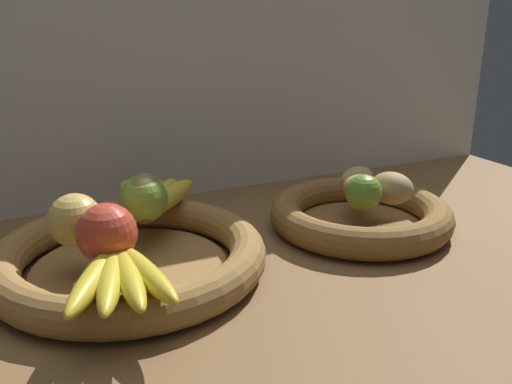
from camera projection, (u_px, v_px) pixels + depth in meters
The scene contains 14 objects.
ground_plane at pixel (267, 255), 83.51cm from camera, with size 140.00×90.00×3.00cm, color brown.
back_wall at pixel (197, 48), 100.14cm from camera, with size 140.00×3.00×55.00cm.
fruit_bowl_left at pixel (130, 257), 73.93cm from camera, with size 37.29×37.29×4.94cm.
fruit_bowl_right at pixel (361, 215), 88.93cm from camera, with size 29.59×29.59×4.94cm.
apple_golden_left at pixel (75, 220), 69.95cm from camera, with size 7.03×7.03×7.03cm, color #DBB756.
apple_red_front at pixel (107, 233), 65.46cm from camera, with size 7.38×7.38×7.38cm, color #CC422D.
apple_green_back at pixel (144, 199), 77.99cm from camera, with size 6.99×6.99×6.99cm, color #7AA338.
pear_brown at pixel (145, 198), 77.91cm from camera, with size 6.35×5.30×7.28cm, color olive.
banana_bunch_front at pixel (119, 274), 60.30cm from camera, with size 12.97×18.02×2.71cm.
banana_bunch_back at pixel (152, 197), 84.63cm from camera, with size 13.61×17.73×3.12cm.
potato_back at pixel (357, 179), 92.03cm from camera, with size 7.11×4.55×4.15cm, color tan.
potato_large at pixel (362, 188), 87.45cm from camera, with size 6.79×6.00×4.07cm, color #A38451.
potato_small at pixel (391, 188), 85.80cm from camera, with size 6.97×5.91×5.08cm, color #A38451.
lime_near at pixel (364, 193), 82.83cm from camera, with size 5.61×5.61×5.61cm, color olive.
Camera 1 is at (-33.44, -68.43, 34.10)cm, focal length 38.18 mm.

